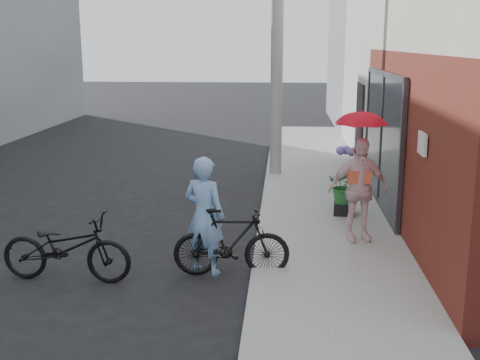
# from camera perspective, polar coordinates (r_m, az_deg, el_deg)

# --- Properties ---
(ground) EXTENTS (80.00, 80.00, 0.00)m
(ground) POSITION_cam_1_polar(r_m,az_deg,el_deg) (8.67, -4.71, -8.46)
(ground) COLOR black
(ground) RESTS_ON ground
(sidewalk) EXTENTS (2.20, 24.00, 0.12)m
(sidewalk) POSITION_cam_1_polar(r_m,az_deg,el_deg) (10.47, 8.48, -4.40)
(sidewalk) COLOR gray
(sidewalk) RESTS_ON ground
(curb) EXTENTS (0.12, 24.00, 0.12)m
(curb) POSITION_cam_1_polar(r_m,az_deg,el_deg) (10.45, 2.10, -4.30)
(curb) COLOR #9E9E99
(curb) RESTS_ON ground
(east_building_far) EXTENTS (8.00, 8.00, 7.00)m
(east_building_far) POSITION_cam_1_polar(r_m,az_deg,el_deg) (24.68, 18.60, 13.13)
(east_building_far) COLOR gray
(east_building_far) RESTS_ON ground
(utility_pole) EXTENTS (0.28, 0.28, 7.00)m
(utility_pole) POSITION_cam_1_polar(r_m,az_deg,el_deg) (13.97, 3.56, 14.36)
(utility_pole) COLOR #9E9E99
(utility_pole) RESTS_ON ground
(officer) EXTENTS (0.71, 0.59, 1.66)m
(officer) POSITION_cam_1_polar(r_m,az_deg,el_deg) (8.27, -3.39, -3.41)
(officer) COLOR #78A2D6
(officer) RESTS_ON ground
(bike_left) EXTENTS (1.82, 0.72, 0.94)m
(bike_left) POSITION_cam_1_polar(r_m,az_deg,el_deg) (8.44, -16.15, -6.16)
(bike_left) COLOR black
(bike_left) RESTS_ON ground
(bike_right) EXTENTS (1.63, 0.56, 0.96)m
(bike_right) POSITION_cam_1_polar(r_m,az_deg,el_deg) (8.27, -0.82, -5.95)
(bike_right) COLOR black
(bike_right) RESTS_ON ground
(kimono_woman) EXTENTS (1.01, 0.57, 1.62)m
(kimono_woman) POSITION_cam_1_polar(r_m,az_deg,el_deg) (9.46, 11.15, -0.90)
(kimono_woman) COLOR #FFD5DA
(kimono_woman) RESTS_ON sidewalk
(parasol) EXTENTS (0.78, 0.78, 0.68)m
(parasol) POSITION_cam_1_polar(r_m,az_deg,el_deg) (9.26, 11.47, 6.04)
(parasol) COLOR #F61D37
(parasol) RESTS_ON kimono_woman
(planter) EXTENTS (0.41, 0.41, 0.20)m
(planter) POSITION_cam_1_polar(r_m,az_deg,el_deg) (11.01, 9.85, -2.71)
(planter) COLOR black
(planter) RESTS_ON sidewalk
(potted_plant) EXTENTS (0.62, 0.53, 0.69)m
(potted_plant) POSITION_cam_1_polar(r_m,az_deg,el_deg) (10.90, 9.94, -0.48)
(potted_plant) COLOR #2D7033
(potted_plant) RESTS_ON planter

